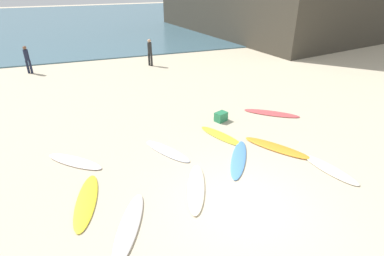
# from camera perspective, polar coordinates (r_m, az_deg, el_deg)

# --- Properties ---
(ground_plane) EXTENTS (120.00, 120.00, 0.00)m
(ground_plane) POSITION_cam_1_polar(r_m,az_deg,el_deg) (8.82, 9.80, -13.95)
(ground_plane) COLOR beige
(ocean_water) EXTENTS (120.00, 40.00, 0.08)m
(ocean_water) POSITION_cam_1_polar(r_m,az_deg,el_deg) (43.36, -15.57, 18.80)
(ocean_water) COLOR #426675
(ocean_water) RESTS_ON ground_plane
(surfboard_0) EXTENTS (1.34, 2.39, 0.09)m
(surfboard_0) POSITION_cam_1_polar(r_m,az_deg,el_deg) (9.21, 0.77, -11.07)
(surfboard_0) COLOR #F5E8C7
(surfboard_0) RESTS_ON ground_plane
(surfboard_1) EXTENTS (1.27, 2.11, 0.06)m
(surfboard_1) POSITION_cam_1_polar(r_m,az_deg,el_deg) (11.96, 5.39, -1.44)
(surfboard_1) COLOR yellow
(surfboard_1) RESTS_ON ground_plane
(surfboard_2) EXTENTS (1.43, 2.48, 0.09)m
(surfboard_2) POSITION_cam_1_polar(r_m,az_deg,el_deg) (8.21, -11.67, -17.50)
(surfboard_2) COLOR silver
(surfboard_2) RESTS_ON ground_plane
(surfboard_3) EXTENTS (1.47, 2.11, 0.07)m
(surfboard_3) POSITION_cam_1_polar(r_m,az_deg,el_deg) (10.95, -4.66, -4.29)
(surfboard_3) COLOR silver
(surfboard_3) RESTS_ON ground_plane
(surfboard_4) EXTENTS (2.26, 1.95, 0.07)m
(surfboard_4) POSITION_cam_1_polar(r_m,az_deg,el_deg) (14.25, 14.59, 2.69)
(surfboard_4) COLOR #E14F52
(surfboard_4) RESTS_ON ground_plane
(surfboard_5) EXTENTS (1.75, 2.35, 0.07)m
(surfboard_5) POSITION_cam_1_polar(r_m,az_deg,el_deg) (10.61, 8.69, -5.70)
(surfboard_5) COLOR #5291D8
(surfboard_5) RESTS_ON ground_plane
(surfboard_6) EXTENTS (1.97, 1.88, 0.08)m
(surfboard_6) POSITION_cam_1_polar(r_m,az_deg,el_deg) (11.07, -21.03, -5.84)
(surfboard_6) COLOR white
(surfboard_6) RESTS_ON ground_plane
(surfboard_7) EXTENTS (1.83, 2.39, 0.09)m
(surfboard_7) POSITION_cam_1_polar(r_m,az_deg,el_deg) (11.52, 15.50, -3.55)
(surfboard_7) COLOR orange
(surfboard_7) RESTS_ON ground_plane
(surfboard_8) EXTENTS (0.97, 2.11, 0.07)m
(surfboard_8) POSITION_cam_1_polar(r_m,az_deg,el_deg) (10.94, 24.33, -7.00)
(surfboard_8) COLOR beige
(surfboard_8) RESTS_ON ground_plane
(surfboard_9) EXTENTS (1.01, 2.49, 0.07)m
(surfboard_9) POSITION_cam_1_polar(r_m,az_deg,el_deg) (9.25, -19.11, -12.77)
(surfboard_9) COLOR yellow
(surfboard_9) RESTS_ON ground_plane
(beachgoer_near) EXTENTS (0.37, 0.37, 1.70)m
(beachgoer_near) POSITION_cam_1_polar(r_m,az_deg,el_deg) (21.81, -28.39, 11.37)
(beachgoer_near) COLOR #191E33
(beachgoer_near) RESTS_ON ground_plane
(beachgoer_mid) EXTENTS (0.40, 0.40, 1.77)m
(beachgoer_mid) POSITION_cam_1_polar(r_m,az_deg,el_deg) (21.15, -7.87, 14.04)
(beachgoer_mid) COLOR black
(beachgoer_mid) RESTS_ON ground_plane
(beach_cooler) EXTENTS (0.61, 0.53, 0.40)m
(beach_cooler) POSITION_cam_1_polar(r_m,az_deg,el_deg) (13.12, 5.42, 2.11)
(beach_cooler) COLOR #287F51
(beach_cooler) RESTS_ON ground_plane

